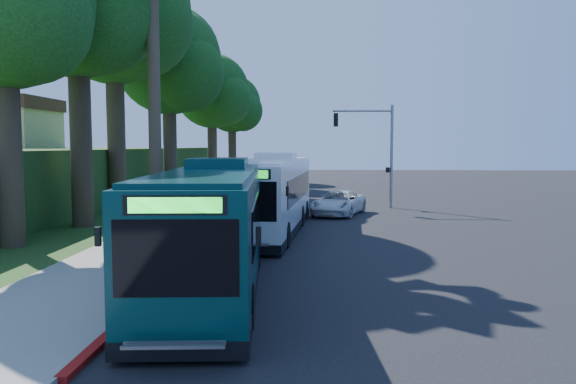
{
  "coord_description": "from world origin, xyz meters",
  "views": [
    {
      "loc": [
        -0.47,
        -28.52,
        4.26
      ],
      "look_at": [
        -1.84,
        1.0,
        1.81
      ],
      "focal_mm": 35.0,
      "sensor_mm": 36.0,
      "label": 1
    }
  ],
  "objects_px": {
    "bus_shelter": "(168,198)",
    "pickup": "(339,203)",
    "white_bus": "(271,194)",
    "teal_bus": "(213,224)"
  },
  "relations": [
    {
      "from": "pickup",
      "to": "teal_bus",
      "type": "bearing_deg",
      "value": -86.69
    },
    {
      "from": "pickup",
      "to": "white_bus",
      "type": "bearing_deg",
      "value": -99.67
    },
    {
      "from": "white_bus",
      "to": "pickup",
      "type": "xyz_separation_m",
      "value": [
        3.64,
        6.94,
        -1.16
      ]
    },
    {
      "from": "white_bus",
      "to": "teal_bus",
      "type": "bearing_deg",
      "value": -91.06
    },
    {
      "from": "white_bus",
      "to": "bus_shelter",
      "type": "bearing_deg",
      "value": -154.55
    },
    {
      "from": "white_bus",
      "to": "teal_bus",
      "type": "height_order",
      "value": "white_bus"
    },
    {
      "from": "bus_shelter",
      "to": "white_bus",
      "type": "height_order",
      "value": "white_bus"
    },
    {
      "from": "bus_shelter",
      "to": "pickup",
      "type": "relative_size",
      "value": 0.61
    },
    {
      "from": "white_bus",
      "to": "pickup",
      "type": "distance_m",
      "value": 7.92
    },
    {
      "from": "white_bus",
      "to": "pickup",
      "type": "relative_size",
      "value": 2.5
    }
  ]
}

